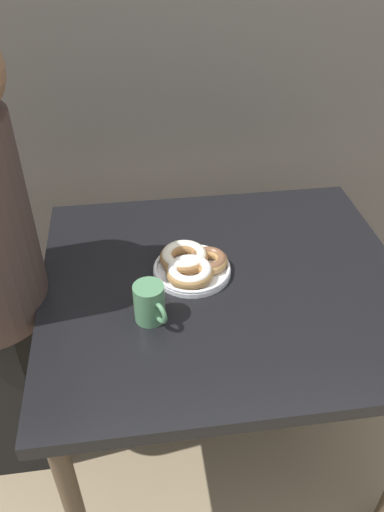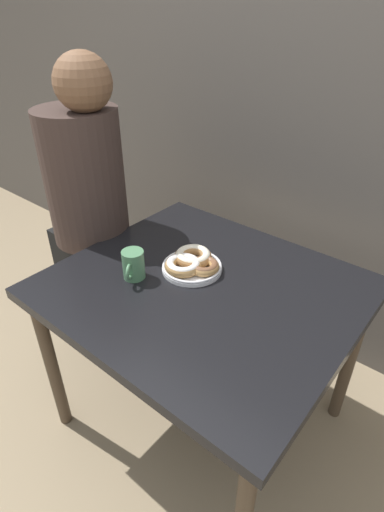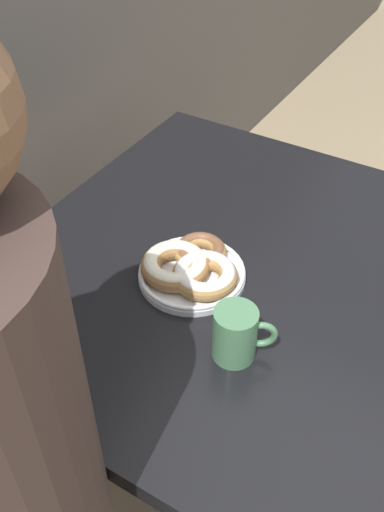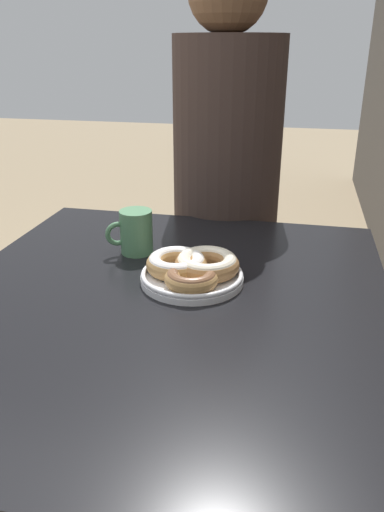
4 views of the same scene
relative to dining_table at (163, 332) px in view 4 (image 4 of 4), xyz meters
name	(u,v)px [view 4 (image 4 of 4)]	position (x,y,z in m)	size (l,w,h in m)	color
dining_table	(163,332)	(0.00, 0.00, 0.00)	(1.02, 0.91, 0.73)	black
donut_plate	(193,269)	(-0.09, 0.04, 0.11)	(0.24, 0.24, 0.06)	white
coffee_mug	(135,232)	(-0.22, -0.12, 0.13)	(0.08, 0.11, 0.11)	#4C7F56
person_figure	(227,192)	(-0.67, 0.03, 0.11)	(0.39, 0.33, 1.43)	black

